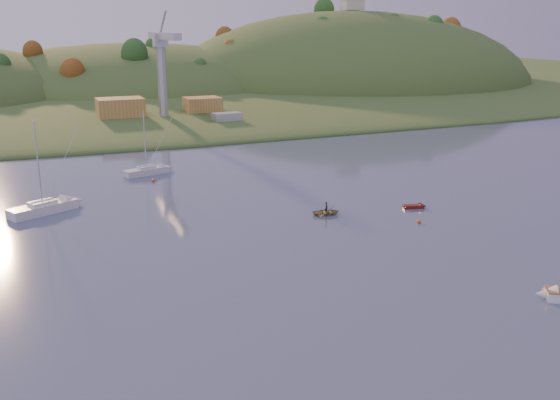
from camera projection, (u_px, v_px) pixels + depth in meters
name	position (u px, v px, depth m)	size (l,w,h in m)	color
ground	(482.00, 359.00, 47.13)	(500.00, 500.00, 0.00)	#3C4662
far_shore	(101.00, 88.00, 251.76)	(620.00, 220.00, 1.50)	#32471C
shore_slope	(127.00, 106.00, 193.93)	(640.00, 150.00, 7.00)	#32471C
hill_center	(134.00, 91.00, 237.65)	(140.00, 120.00, 36.00)	#32471C
hill_right	(350.00, 87.00, 255.56)	(150.00, 130.00, 60.00)	#32471C
hilltop_house	(352.00, 1.00, 246.52)	(9.00, 7.00, 6.45)	beige
hillside_trees	(117.00, 99.00, 211.73)	(280.00, 50.00, 32.00)	#1C4A1A
wharf	(174.00, 120.00, 157.19)	(42.00, 16.00, 2.40)	slate
shed_west	(120.00, 108.00, 152.32)	(11.00, 8.00, 4.80)	#AA8138
shed_east	(203.00, 105.00, 161.04)	(9.00, 7.00, 4.00)	#AA8138
dock_crane	(162.00, 56.00, 148.55)	(3.20, 28.00, 20.30)	#B7B7BC
sailboat_near	(43.00, 207.00, 83.41)	(9.32, 6.50, 12.57)	white
sailboat_far	(147.00, 170.00, 105.13)	(8.03, 4.41, 10.67)	silver
canoe	(326.00, 212.00, 82.76)	(2.56, 3.59, 0.74)	#9D8D56
paddler	(326.00, 209.00, 82.65)	(0.56, 0.37, 1.53)	black
red_tender	(418.00, 206.00, 85.92)	(3.43, 1.89, 1.11)	#54110C
work_vessel	(227.00, 124.00, 149.97)	(16.25, 6.78, 4.08)	slate
buoy_0	(545.00, 290.00, 58.63)	(0.50, 0.50, 0.50)	#EC550C
buoy_1	(419.00, 221.00, 79.26)	(0.50, 0.50, 0.50)	#EC550C
buoy_2	(153.00, 180.00, 100.26)	(0.50, 0.50, 0.50)	#EC550C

